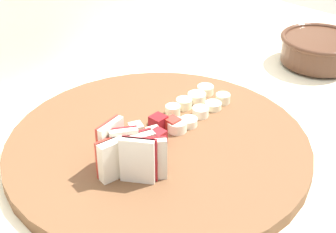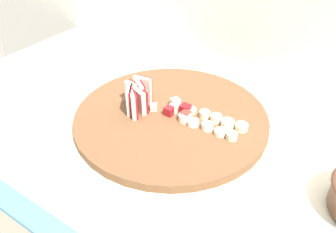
{
  "view_description": "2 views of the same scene",
  "coord_description": "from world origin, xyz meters",
  "px_view_note": "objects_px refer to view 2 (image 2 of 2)",
  "views": [
    {
      "loc": [
        -0.47,
        -0.36,
        1.32
      ],
      "look_at": [
        -0.0,
        0.07,
        0.93
      ],
      "focal_mm": 53.24,
      "sensor_mm": 36.0,
      "label": 1
    },
    {
      "loc": [
        0.3,
        -0.48,
        1.37
      ],
      "look_at": [
        -0.04,
        0.02,
        0.93
      ],
      "focal_mm": 37.26,
      "sensor_mm": 36.0,
      "label": 2
    }
  ],
  "objects_px": {
    "apple_dice_pile": "(176,109)",
    "banana_slice_rows": "(212,123)",
    "cutting_board": "(171,118)",
    "apple_wedge_fan": "(137,97)"
  },
  "relations": [
    {
      "from": "apple_dice_pile",
      "to": "banana_slice_rows",
      "type": "bearing_deg",
      "value": 2.94
    },
    {
      "from": "cutting_board",
      "to": "apple_dice_pile",
      "type": "relative_size",
      "value": 4.39
    },
    {
      "from": "cutting_board",
      "to": "banana_slice_rows",
      "type": "xyz_separation_m",
      "value": [
        0.09,
        0.02,
        0.02
      ]
    },
    {
      "from": "apple_dice_pile",
      "to": "banana_slice_rows",
      "type": "relative_size",
      "value": 0.68
    },
    {
      "from": "apple_dice_pile",
      "to": "banana_slice_rows",
      "type": "distance_m",
      "value": 0.09
    },
    {
      "from": "apple_wedge_fan",
      "to": "banana_slice_rows",
      "type": "distance_m",
      "value": 0.18
    },
    {
      "from": "cutting_board",
      "to": "apple_wedge_fan",
      "type": "distance_m",
      "value": 0.09
    },
    {
      "from": "cutting_board",
      "to": "apple_dice_pile",
      "type": "height_order",
      "value": "apple_dice_pile"
    },
    {
      "from": "cutting_board",
      "to": "apple_wedge_fan",
      "type": "xyz_separation_m",
      "value": [
        -0.08,
        -0.02,
        0.04
      ]
    },
    {
      "from": "apple_wedge_fan",
      "to": "apple_dice_pile",
      "type": "height_order",
      "value": "apple_wedge_fan"
    }
  ]
}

